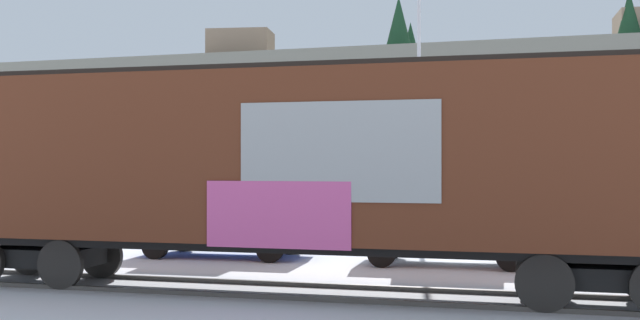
# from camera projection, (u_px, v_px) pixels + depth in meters

# --- Properties ---
(ground_plane) EXTENTS (260.00, 260.00, 0.00)m
(ground_plane) POSITION_uv_depth(u_px,v_px,m) (350.00, 296.00, 13.58)
(ground_plane) COLOR silver
(track) EXTENTS (60.01, 4.47, 0.08)m
(track) POSITION_uv_depth(u_px,v_px,m) (315.00, 292.00, 13.79)
(track) COLOR #4C4742
(track) RESTS_ON ground_plane
(freight_car) EXTENTS (15.07, 3.37, 4.17)m
(freight_car) POSITION_uv_depth(u_px,v_px,m) (294.00, 161.00, 13.90)
(freight_car) COLOR #5B2B19
(freight_car) RESTS_ON ground_plane
(flagpole) EXTENTS (0.22, 1.61, 10.06)m
(flagpole) POSITION_uv_depth(u_px,v_px,m) (417.00, 38.00, 24.94)
(flagpole) COLOR silver
(flagpole) RESTS_ON ground_plane
(hillside) EXTENTS (112.14, 29.64, 16.34)m
(hillside) POSITION_uv_depth(u_px,v_px,m) (519.00, 125.00, 70.91)
(hillside) COLOR gray
(hillside) RESTS_ON ground_plane
(parked_car_blue) EXTENTS (4.43, 2.20, 1.75)m
(parked_car_blue) POSITION_uv_depth(u_px,v_px,m) (222.00, 222.00, 19.30)
(parked_car_blue) COLOR navy
(parked_car_blue) RESTS_ON ground_plane
(parked_car_silver) EXTENTS (4.25, 2.06, 1.78)m
(parked_car_silver) POSITION_uv_depth(u_px,v_px,m) (447.00, 226.00, 17.76)
(parked_car_silver) COLOR #B7BABF
(parked_car_silver) RESTS_ON ground_plane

